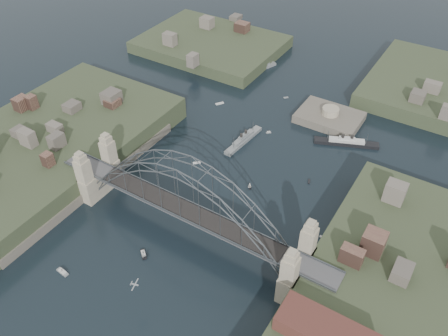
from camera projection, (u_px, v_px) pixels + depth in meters
ground at (189, 232)px, 124.75m from camera, size 500.00×500.00×0.00m
bridge at (187, 200)px, 116.74m from camera, size 84.00×13.80×24.60m
shore_west at (42, 156)px, 146.52m from camera, size 50.50×90.00×12.00m
shore_east at (403, 331)px, 100.42m from camera, size 50.50×90.00×12.00m
headland_nw at (211, 48)px, 207.79m from camera, size 60.00×45.00×9.00m
fort_island at (329, 122)px, 165.27m from camera, size 22.00×16.00×9.40m
wharf_shed at (326, 332)px, 91.53m from camera, size 20.00×8.00×4.00m
naval_cruiser_near at (243, 140)px, 155.00m from camera, size 4.15×18.74×5.58m
naval_cruiser_far at (261, 68)px, 193.30m from camera, size 7.31×14.88×5.10m
ocean_liner at (346, 142)px, 154.02m from camera, size 20.83×10.92×5.24m
aeroplane at (134, 284)px, 102.15m from camera, size 1.90×3.35×0.50m
small_boat_a at (197, 163)px, 146.92m from camera, size 2.36×2.22×0.45m
small_boat_b at (250, 185)px, 137.63m from camera, size 1.52×1.77×2.38m
small_boat_c at (143, 254)px, 118.76m from camera, size 3.39×3.05×1.43m
small_boat_d at (309, 181)px, 140.19m from camera, size 1.23×2.00×0.45m
small_boat_e at (220, 104)px, 173.52m from camera, size 2.70×3.24×0.45m
small_boat_f at (269, 132)px, 159.24m from camera, size 1.72×1.62×1.43m
small_boat_h at (286, 98)px, 176.67m from camera, size 1.69×1.85×0.45m
small_boat_i at (323, 238)px, 123.16m from camera, size 2.15×1.01×0.45m
small_boat_j at (62, 272)px, 114.48m from camera, size 3.68×1.52×1.43m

